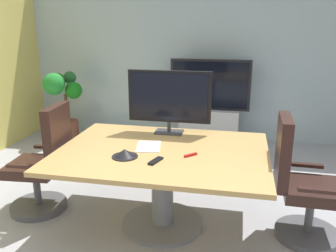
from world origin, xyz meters
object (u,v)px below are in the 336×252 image
(wall_display_unit, at_px, (209,116))
(potted_plant, at_px, (63,99))
(office_chair_left, at_px, (44,168))
(conference_phone, at_px, (125,153))
(conference_table, at_px, (162,168))
(remote_control, at_px, (156,161))
(tv_monitor, at_px, (169,98))
(office_chair_right, at_px, (301,189))

(wall_display_unit, height_order, potted_plant, wall_display_unit)
(office_chair_left, height_order, conference_phone, office_chair_left)
(office_chair_left, bearing_deg, wall_display_unit, 145.14)
(conference_table, relative_size, wall_display_unit, 1.41)
(remote_control, bearing_deg, office_chair_left, -176.90)
(office_chair_left, distance_m, potted_plant, 2.27)
(tv_monitor, xyz_separation_m, conference_phone, (-0.23, -0.74, -0.33))
(office_chair_right, bearing_deg, potted_plant, 58.88)
(conference_table, distance_m, conference_phone, 0.41)
(office_chair_right, xyz_separation_m, remote_control, (-1.20, -0.34, 0.30))
(wall_display_unit, relative_size, potted_plant, 1.19)
(office_chair_left, height_order, remote_control, office_chair_left)
(potted_plant, height_order, conference_phone, potted_plant)
(conference_phone, relative_size, remote_control, 1.29)
(office_chair_right, bearing_deg, conference_table, 93.93)
(office_chair_left, xyz_separation_m, tv_monitor, (1.16, 0.48, 0.65))
(conference_table, height_order, wall_display_unit, wall_display_unit)
(wall_display_unit, bearing_deg, conference_table, -94.70)
(potted_plant, xyz_separation_m, conference_phone, (1.79, -2.35, 0.11))
(potted_plant, xyz_separation_m, remote_control, (2.07, -2.41, 0.08))
(wall_display_unit, xyz_separation_m, remote_control, (-0.19, -2.71, 0.31))
(wall_display_unit, bearing_deg, remote_control, -94.05)
(office_chair_left, xyz_separation_m, conference_phone, (0.93, -0.26, 0.32))
(tv_monitor, bearing_deg, conference_table, -85.32)
(conference_table, relative_size, remote_control, 10.88)
(office_chair_left, distance_m, conference_phone, 1.02)
(office_chair_right, relative_size, tv_monitor, 1.30)
(office_chair_left, height_order, wall_display_unit, wall_display_unit)
(conference_phone, bearing_deg, potted_plant, 127.31)
(tv_monitor, height_order, remote_control, tv_monitor)
(office_chair_left, height_order, potted_plant, potted_plant)
(office_chair_left, distance_m, office_chair_right, 2.41)
(office_chair_left, distance_m, remote_control, 1.29)
(wall_display_unit, distance_m, remote_control, 2.73)
(potted_plant, bearing_deg, office_chair_left, -67.68)
(tv_monitor, xyz_separation_m, potted_plant, (-2.02, 1.61, -0.43))
(office_chair_left, relative_size, potted_plant, 0.99)
(office_chair_right, bearing_deg, office_chair_left, 91.75)
(office_chair_left, bearing_deg, conference_phone, 69.98)
(conference_phone, bearing_deg, office_chair_left, 164.39)
(tv_monitor, bearing_deg, remote_control, -86.43)
(office_chair_left, xyz_separation_m, remote_control, (1.21, -0.32, 0.30))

